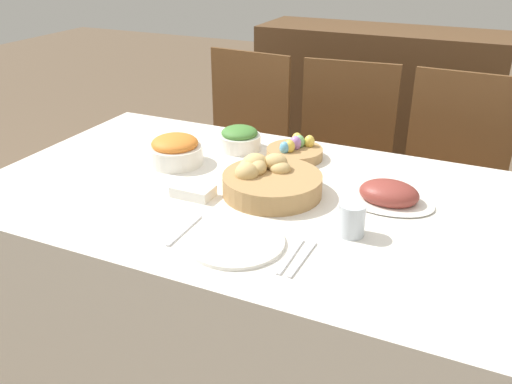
{
  "coord_description": "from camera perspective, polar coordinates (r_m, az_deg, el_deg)",
  "views": [
    {
      "loc": [
        0.59,
        -1.33,
        1.47
      ],
      "look_at": [
        0.01,
        -0.07,
        0.8
      ],
      "focal_mm": 38.0,
      "sensor_mm": 36.0,
      "label": 1
    }
  ],
  "objects": [
    {
      "name": "sideboard",
      "position": [
        3.19,
        12.29,
        7.58
      ],
      "size": [
        1.31,
        0.44,
        1.0
      ],
      "color": "brown",
      "rests_on": "ground"
    },
    {
      "name": "chair_far_left",
      "position": [
        2.6,
        -1.96,
        4.44
      ],
      "size": [
        0.46,
        0.46,
        0.96
      ],
      "rotation": [
        0.0,
        0.0,
        -0.09
      ],
      "color": "brown",
      "rests_on": "ground"
    },
    {
      "name": "ham_platter",
      "position": [
        1.6,
        13.8,
        -0.32
      ],
      "size": [
        0.26,
        0.18,
        0.07
      ],
      "color": "white",
      "rests_on": "dining_table"
    },
    {
      "name": "dining_table",
      "position": [
        1.81,
        0.71,
        -11.0
      ],
      "size": [
        1.73,
        0.98,
        0.76
      ],
      "color": "white",
      "rests_on": "ground"
    },
    {
      "name": "ground_plane",
      "position": [
        2.06,
        0.65,
        -19.45
      ],
      "size": [
        12.0,
        12.0,
        0.0
      ],
      "primitive_type": "plane",
      "color": "brown"
    },
    {
      "name": "bread_basket",
      "position": [
        1.61,
        1.41,
        1.21
      ],
      "size": [
        0.3,
        0.3,
        0.11
      ],
      "color": "#AD8451",
      "rests_on": "dining_table"
    },
    {
      "name": "chair_far_center",
      "position": [
        2.43,
        8.79,
        2.57
      ],
      "size": [
        0.46,
        0.46,
        0.96
      ],
      "rotation": [
        0.0,
        0.0,
        0.09
      ],
      "color": "brown",
      "rests_on": "ground"
    },
    {
      "name": "dinner_plate",
      "position": [
        1.36,
        -2.16,
        -5.27
      ],
      "size": [
        0.25,
        0.25,
        0.01
      ],
      "color": "white",
      "rests_on": "dining_table"
    },
    {
      "name": "fork",
      "position": [
        1.43,
        -7.52,
        -4.03
      ],
      "size": [
        0.01,
        0.17,
        0.0
      ],
      "rotation": [
        0.0,
        0.0,
        0.02
      ],
      "color": "silver",
      "rests_on": "dining_table"
    },
    {
      "name": "green_salad_bowl",
      "position": [
        1.94,
        -1.74,
        5.66
      ],
      "size": [
        0.15,
        0.15,
        0.08
      ],
      "color": "white",
      "rests_on": "dining_table"
    },
    {
      "name": "chair_far_right",
      "position": [
        2.37,
        19.53,
        0.62
      ],
      "size": [
        0.44,
        0.44,
        0.96
      ],
      "rotation": [
        0.0,
        0.0,
        -0.05
      ],
      "color": "brown",
      "rests_on": "ground"
    },
    {
      "name": "egg_basket",
      "position": [
        1.87,
        4.14,
        4.37
      ],
      "size": [
        0.19,
        0.19,
        0.08
      ],
      "color": "#AD8451",
      "rests_on": "dining_table"
    },
    {
      "name": "butter_dish",
      "position": [
        1.6,
        -6.63,
        0.08
      ],
      "size": [
        0.12,
        0.07,
        0.03
      ],
      "color": "white",
      "rests_on": "dining_table"
    },
    {
      "name": "spoon",
      "position": [
        1.3,
        4.94,
        -7.05
      ],
      "size": [
        0.01,
        0.17,
        0.0
      ],
      "rotation": [
        0.0,
        0.0,
        -0.02
      ],
      "color": "silver",
      "rests_on": "dining_table"
    },
    {
      "name": "drinking_cup",
      "position": [
        1.4,
        10.05,
        -2.89
      ],
      "size": [
        0.07,
        0.07,
        0.09
      ],
      "color": "silver",
      "rests_on": "dining_table"
    },
    {
      "name": "knife",
      "position": [
        1.31,
        3.71,
        -6.76
      ],
      "size": [
        0.01,
        0.17,
        0.0
      ],
      "rotation": [
        0.0,
        0.0,
        0.02
      ],
      "color": "silver",
      "rests_on": "dining_table"
    },
    {
      "name": "carrot_bowl",
      "position": [
        1.83,
        -8.49,
        4.38
      ],
      "size": [
        0.18,
        0.18,
        0.1
      ],
      "color": "white",
      "rests_on": "dining_table"
    }
  ]
}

